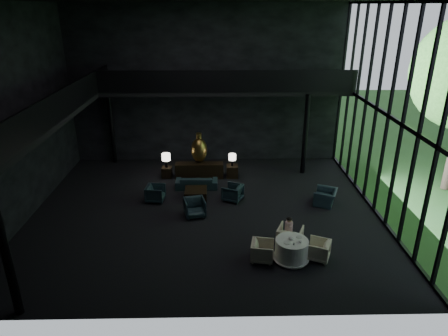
{
  "coord_description": "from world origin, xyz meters",
  "views": [
    {
      "loc": [
        0.45,
        -14.48,
        7.86
      ],
      "look_at": [
        0.77,
        0.5,
        1.72
      ],
      "focal_mm": 32.0,
      "sensor_mm": 36.0,
      "label": 1
    }
  ],
  "objects_px": {
    "window_armchair": "(326,195)",
    "dining_table": "(291,251)",
    "dining_chair_north": "(290,235)",
    "side_table_left": "(167,172)",
    "lounge_armchair_west": "(155,193)",
    "lounge_armchair_east": "(233,192)",
    "table_lamp_left": "(166,158)",
    "sofa": "(197,181)",
    "dining_chair_east": "(318,250)",
    "side_table_right": "(232,171)",
    "table_lamp_right": "(232,158)",
    "dining_chair_west": "(263,251)",
    "console": "(199,170)",
    "bronze_urn": "(199,150)",
    "coffee_table": "(196,194)",
    "child": "(289,225)",
    "lounge_armchair_south": "(195,206)"
  },
  "relations": [
    {
      "from": "console",
      "to": "dining_chair_east",
      "type": "distance_m",
      "value": 8.03
    },
    {
      "from": "side_table_left",
      "to": "dining_table",
      "type": "relative_size",
      "value": 0.43
    },
    {
      "from": "side_table_left",
      "to": "sofa",
      "type": "xyz_separation_m",
      "value": [
        1.51,
        -1.27,
        0.09
      ]
    },
    {
      "from": "dining_table",
      "to": "dining_chair_east",
      "type": "distance_m",
      "value": 0.91
    },
    {
      "from": "dining_chair_north",
      "to": "dining_chair_east",
      "type": "bearing_deg",
      "value": 160.83
    },
    {
      "from": "side_table_right",
      "to": "sofa",
      "type": "bearing_deg",
      "value": -144.59
    },
    {
      "from": "sofa",
      "to": "lounge_armchair_west",
      "type": "xyz_separation_m",
      "value": [
        -1.71,
        -1.31,
        0.04
      ]
    },
    {
      "from": "side_table_right",
      "to": "window_armchair",
      "type": "height_order",
      "value": "window_armchair"
    },
    {
      "from": "bronze_urn",
      "to": "dining_table",
      "type": "distance_m",
      "value": 7.91
    },
    {
      "from": "bronze_urn",
      "to": "dining_chair_north",
      "type": "relative_size",
      "value": 1.64
    },
    {
      "from": "side_table_right",
      "to": "coffee_table",
      "type": "height_order",
      "value": "side_table_right"
    },
    {
      "from": "table_lamp_right",
      "to": "child",
      "type": "height_order",
      "value": "table_lamp_right"
    },
    {
      "from": "table_lamp_right",
      "to": "dining_chair_west",
      "type": "height_order",
      "value": "table_lamp_right"
    },
    {
      "from": "side_table_left",
      "to": "dining_chair_west",
      "type": "relative_size",
      "value": 0.73
    },
    {
      "from": "table_lamp_left",
      "to": "dining_table",
      "type": "relative_size",
      "value": 0.57
    },
    {
      "from": "sofa",
      "to": "lounge_armchair_west",
      "type": "relative_size",
      "value": 2.27
    },
    {
      "from": "window_armchair",
      "to": "dining_table",
      "type": "xyz_separation_m",
      "value": [
        -2.15,
        -3.96,
        -0.08
      ]
    },
    {
      "from": "side_table_left",
      "to": "table_lamp_right",
      "type": "xyz_separation_m",
      "value": [
        3.2,
        -0.1,
        0.78
      ]
    },
    {
      "from": "window_armchair",
      "to": "dining_table",
      "type": "distance_m",
      "value": 4.51
    },
    {
      "from": "dining_chair_west",
      "to": "child",
      "type": "height_order",
      "value": "child"
    },
    {
      "from": "coffee_table",
      "to": "dining_chair_west",
      "type": "bearing_deg",
      "value": -62.46
    },
    {
      "from": "side_table_left",
      "to": "table_lamp_left",
      "type": "height_order",
      "value": "table_lamp_left"
    },
    {
      "from": "sofa",
      "to": "dining_chair_east",
      "type": "xyz_separation_m",
      "value": [
        4.28,
        -5.66,
        -0.0
      ]
    },
    {
      "from": "dining_chair_east",
      "to": "coffee_table",
      "type": "bearing_deg",
      "value": -112.69
    },
    {
      "from": "coffee_table",
      "to": "table_lamp_right",
      "type": "bearing_deg",
      "value": 53.45
    },
    {
      "from": "table_lamp_right",
      "to": "lounge_armchair_west",
      "type": "distance_m",
      "value": 4.25
    },
    {
      "from": "table_lamp_left",
      "to": "dining_chair_west",
      "type": "relative_size",
      "value": 0.97
    },
    {
      "from": "coffee_table",
      "to": "dining_table",
      "type": "xyz_separation_m",
      "value": [
        3.36,
        -4.62,
        0.12
      ]
    },
    {
      "from": "lounge_armchair_east",
      "to": "child",
      "type": "bearing_deg",
      "value": 53.09
    },
    {
      "from": "window_armchair",
      "to": "child",
      "type": "distance_m",
      "value": 3.62
    },
    {
      "from": "bronze_urn",
      "to": "lounge_armchair_east",
      "type": "bearing_deg",
      "value": -60.83
    },
    {
      "from": "table_lamp_left",
      "to": "dining_chair_north",
      "type": "bearing_deg",
      "value": -51.21
    },
    {
      "from": "console",
      "to": "dining_chair_east",
      "type": "height_order",
      "value": "console"
    },
    {
      "from": "child",
      "to": "side_table_left",
      "type": "bearing_deg",
      "value": -50.28
    },
    {
      "from": "bronze_urn",
      "to": "dining_table",
      "type": "relative_size",
      "value": 1.19
    },
    {
      "from": "console",
      "to": "table_lamp_right",
      "type": "bearing_deg",
      "value": -1.08
    },
    {
      "from": "lounge_armchair_west",
      "to": "lounge_armchair_east",
      "type": "distance_m",
      "value": 3.31
    },
    {
      "from": "table_lamp_right",
      "to": "window_armchair",
      "type": "relative_size",
      "value": 0.65
    },
    {
      "from": "side_table_left",
      "to": "lounge_armchair_south",
      "type": "relative_size",
      "value": 0.62
    },
    {
      "from": "sofa",
      "to": "dining_chair_east",
      "type": "relative_size",
      "value": 2.59
    },
    {
      "from": "bronze_urn",
      "to": "window_armchair",
      "type": "height_order",
      "value": "bronze_urn"
    },
    {
      "from": "lounge_armchair_west",
      "to": "dining_chair_east",
      "type": "relative_size",
      "value": 1.14
    },
    {
      "from": "table_lamp_right",
      "to": "lounge_armchair_south",
      "type": "bearing_deg",
      "value": -113.29
    },
    {
      "from": "dining_chair_north",
      "to": "side_table_left",
      "type": "bearing_deg",
      "value": -27.73
    },
    {
      "from": "side_table_left",
      "to": "lounge_armchair_east",
      "type": "relative_size",
      "value": 0.66
    },
    {
      "from": "coffee_table",
      "to": "dining_table",
      "type": "bearing_deg",
      "value": -54.0
    },
    {
      "from": "lounge_armchair_south",
      "to": "side_table_left",
      "type": "bearing_deg",
      "value": 98.11
    },
    {
      "from": "lounge_armchair_east",
      "to": "window_armchair",
      "type": "height_order",
      "value": "window_armchair"
    },
    {
      "from": "dining_chair_east",
      "to": "side_table_right",
      "type": "bearing_deg",
      "value": -135.1
    },
    {
      "from": "lounge_armchair_west",
      "to": "dining_chair_east",
      "type": "height_order",
      "value": "lounge_armchair_west"
    }
  ]
}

